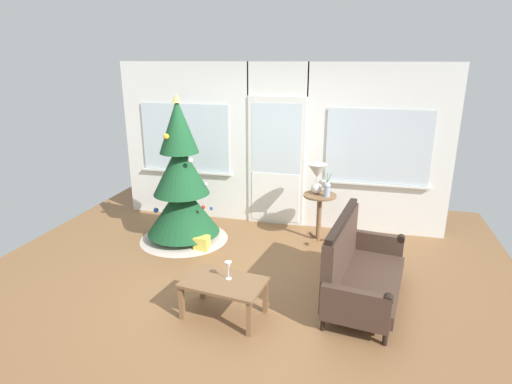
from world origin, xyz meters
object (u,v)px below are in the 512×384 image
Objects in this scene: settee_sofa at (357,268)px; flower_vase at (327,189)px; table_lamp at (317,175)px; side_table at (319,208)px; christmas_tree at (182,189)px; wine_glass at (228,266)px; gift_box at (202,243)px; coffee_table at (224,286)px.

flower_vase reaches higher than settee_sofa.
table_lamp is 1.26× the size of flower_vase.
christmas_tree is at bearing -167.34° from side_table.
flower_vase reaches higher than wine_glass.
flower_vase is 1.75× the size of gift_box.
side_table is 1.63× the size of table_lamp.
flower_vase is 0.39× the size of coffee_table.
christmas_tree is 10.98× the size of wine_glass.
settee_sofa is 8.39× the size of wine_glass.
side_table is (1.96, 0.44, -0.27)m from christmas_tree.
flower_vase is (0.16, -0.10, -0.17)m from table_lamp.
table_lamp reaches higher than gift_box.
coffee_table is at bearing -107.31° from table_lamp.
christmas_tree reaches higher than side_table.
wine_glass reaches higher than gift_box.
table_lamp is at bearing 112.52° from settee_sofa.
settee_sofa is 3.72× the size of table_lamp.
side_table reaches higher than gift_box.
flower_vase is at bearing 68.10° from coffee_table.
settee_sofa reaches higher than wine_glass.
wine_glass is at bearing -58.56° from gift_box.
christmas_tree reaches higher than flower_vase.
gift_box is at bearing -36.23° from christmas_tree.
christmas_tree is at bearing -165.81° from table_lamp.
flower_vase is 2.33m from coffee_table.
table_lamp is at bearing 147.99° from flower_vase.
side_table is 2.24m from wine_glass.
christmas_tree is 2.03m from side_table.
side_table is 3.57× the size of gift_box.
flower_vase is (-0.48, 1.44, 0.46)m from settee_sofa.
table_lamp is at bearing 72.69° from coffee_table.
wine_glass is (-0.65, -2.16, -0.45)m from table_lamp.
table_lamp is at bearing 73.13° from wine_glass.
settee_sofa is at bearing -68.91° from side_table.
wine_glass is (0.04, 0.06, 0.20)m from coffee_table.
coffee_table is at bearing -121.93° from wine_glass.
wine_glass is (-1.29, -0.62, 0.17)m from settee_sofa.
flower_vase reaches higher than coffee_table.
table_lamp is at bearing 14.19° from christmas_tree.
wine_glass is 1.69m from gift_box.
coffee_table is (-0.85, -2.12, -0.49)m from flower_vase.
wine_glass is at bearing -106.87° from table_lamp.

